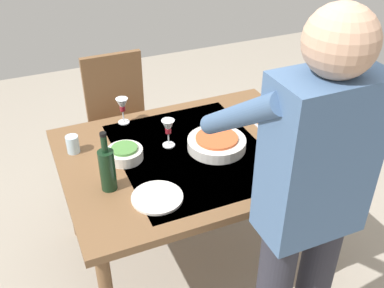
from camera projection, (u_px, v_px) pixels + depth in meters
ground_plane at (192, 254)px, 2.69m from camera, size 6.00×6.00×0.00m
dining_table at (192, 164)px, 2.33m from camera, size 1.31×1.02×0.74m
chair_near at (120, 114)px, 3.03m from camera, size 0.40×0.40×0.91m
person_server at (306, 205)px, 1.61m from camera, size 0.42×0.61×1.69m
wine_bottle at (107, 169)px, 1.98m from camera, size 0.07×0.07×0.30m
wine_glass_left at (168, 128)px, 2.28m from camera, size 0.07×0.07×0.15m
wine_glass_right at (122, 106)px, 2.47m from camera, size 0.07×0.07×0.15m
water_cup_near_left at (274, 174)px, 2.06m from camera, size 0.07×0.07×0.09m
water_cup_near_right at (73, 144)px, 2.26m from camera, size 0.07×0.07×0.09m
serving_bowl_pasta at (217, 143)px, 2.30m from camera, size 0.30×0.30×0.07m
side_bowl_salad at (125, 153)px, 2.22m from camera, size 0.18×0.18×0.07m
dinner_plate_near at (157, 197)px, 1.98m from camera, size 0.23×0.23×0.01m
dinner_plate_far at (288, 145)px, 2.33m from camera, size 0.23×0.23×0.01m
table_knife at (255, 124)px, 2.52m from camera, size 0.02×0.20×0.00m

